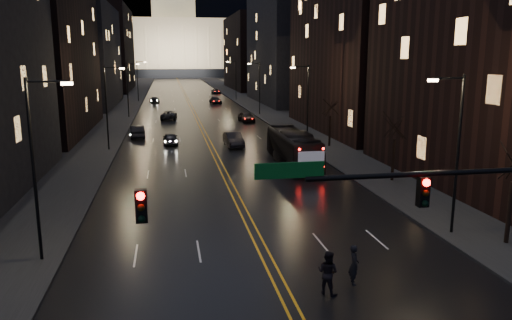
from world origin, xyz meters
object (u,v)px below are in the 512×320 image
pedestrian_a (354,265)px  pedestrian_b (328,272)px  bus (293,148)px  receding_car_a (233,140)px  oncoming_car_b (137,131)px  traffic_signal (488,203)px  oncoming_car_a (170,138)px

pedestrian_a → pedestrian_b: 1.58m
bus → receding_car_a: size_ratio=2.40×
oncoming_car_b → bus: bearing=123.0°
receding_car_a → bus: bearing=-71.2°
traffic_signal → oncoming_car_b: 50.84m
bus → oncoming_car_a: bus is taller
bus → oncoming_car_b: bearing=129.2°
receding_car_a → oncoming_car_b: bearing=139.7°
oncoming_car_a → receding_car_a: 7.44m
pedestrian_a → receding_car_a: bearing=9.5°
bus → oncoming_car_a: (-11.14, 13.19, -0.92)m
traffic_signal → receding_car_a: traffic_signal is taller
receding_car_a → pedestrian_a: bearing=-91.8°
bus → pedestrian_b: (-4.90, -25.35, -0.65)m
oncoming_car_a → oncoming_car_b: (-4.06, 5.70, 0.10)m
traffic_signal → bus: (0.80, 29.68, -3.48)m
oncoming_car_b → pedestrian_b: (10.31, -44.24, 0.17)m
oncoming_car_a → pedestrian_b: 39.04m
pedestrian_b → oncoming_car_b: bearing=-31.3°
traffic_signal → pedestrian_a: traffic_signal is taller
bus → oncoming_car_b: (-15.20, 18.89, -0.82)m
oncoming_car_b → receding_car_a: size_ratio=1.00×
bus → receding_car_a: bus is taller
oncoming_car_a → oncoming_car_b: oncoming_car_b is taller
pedestrian_a → pedestrian_b: size_ratio=0.95×
traffic_signal → oncoming_car_b: size_ratio=3.58×
oncoming_car_a → receding_car_a: size_ratio=0.84×
bus → oncoming_car_a: size_ratio=2.84×
bus → oncoming_car_b: bus is taller
bus → oncoming_car_b: 24.26m
oncoming_car_a → bus: bearing=128.0°
oncoming_car_b → receding_car_a: (11.00, -8.37, 0.00)m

